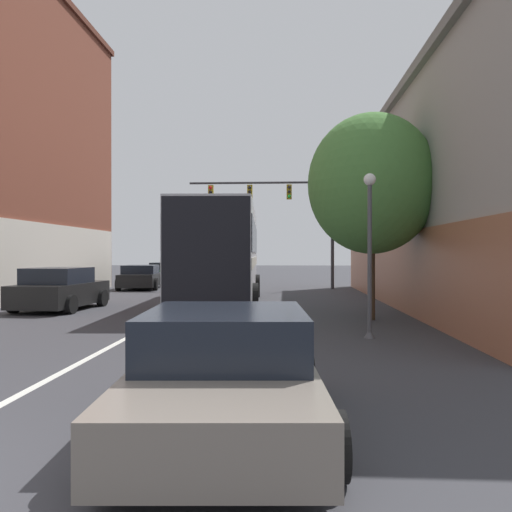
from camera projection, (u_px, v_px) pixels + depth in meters
lane_center_line at (183, 308)px, 17.56m from camera, size 0.14×40.12×0.01m
bus at (221, 252)px, 18.85m from camera, size 3.19×10.48×3.57m
hatchback_foreground at (225, 373)px, 5.44m from camera, size 2.35×3.96×1.28m
parked_car_left_near at (166, 273)px, 33.68m from camera, size 2.31×4.44×1.34m
parked_car_left_mid at (60, 290)px, 17.07m from camera, size 2.33×3.92×1.44m
parked_car_left_far at (141, 277)px, 27.26m from camera, size 2.45×4.22×1.31m
traffic_signal_gantry at (283, 205)px, 27.36m from camera, size 7.97×0.36×6.14m
street_lamp at (370, 249)px, 11.31m from camera, size 0.28×0.28×3.74m
street_tree_near at (372, 184)px, 14.43m from camera, size 3.70×3.33×5.98m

